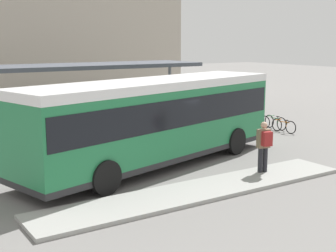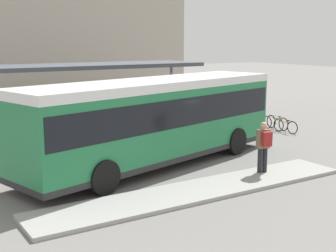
{
  "view_description": "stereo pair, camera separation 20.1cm",
  "coord_description": "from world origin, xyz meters",
  "px_view_note": "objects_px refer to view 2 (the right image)",
  "views": [
    {
      "loc": [
        -8.8,
        -14.36,
        4.58
      ],
      "look_at": [
        0.56,
        0.0,
        1.43
      ],
      "focal_mm": 50.0,
      "sensor_mm": 36.0,
      "label": 1
    },
    {
      "loc": [
        -8.63,
        -14.47,
        4.58
      ],
      "look_at": [
        0.56,
        0.0,
        1.43
      ],
      "focal_mm": 50.0,
      "sensor_mm": 36.0,
      "label": 2
    }
  ],
  "objects_px": {
    "pedestrian_waiting": "(264,144)",
    "potted_planter_near_shelter": "(104,134)",
    "bicycle_orange": "(285,126)",
    "bicycle_green": "(277,123)",
    "city_bus": "(155,116)",
    "bicycle_red": "(261,121)"
  },
  "relations": [
    {
      "from": "city_bus",
      "to": "bicycle_green",
      "type": "xyz_separation_m",
      "value": [
        9.01,
        2.71,
        -1.5
      ]
    },
    {
      "from": "bicycle_orange",
      "to": "bicycle_green",
      "type": "xyz_separation_m",
      "value": [
        0.32,
        0.88,
        0.02
      ]
    },
    {
      "from": "bicycle_orange",
      "to": "potted_planter_near_shelter",
      "type": "xyz_separation_m",
      "value": [
        -9.36,
        1.22,
        0.42
      ]
    },
    {
      "from": "pedestrian_waiting",
      "to": "potted_planter_near_shelter",
      "type": "bearing_deg",
      "value": 38.66
    },
    {
      "from": "city_bus",
      "to": "potted_planter_near_shelter",
      "type": "distance_m",
      "value": 3.31
    },
    {
      "from": "city_bus",
      "to": "bicycle_red",
      "type": "xyz_separation_m",
      "value": [
        8.69,
        3.59,
        -1.5
      ]
    },
    {
      "from": "city_bus",
      "to": "bicycle_orange",
      "type": "distance_m",
      "value": 9.01
    },
    {
      "from": "bicycle_red",
      "to": "potted_planter_near_shelter",
      "type": "height_order",
      "value": "potted_planter_near_shelter"
    },
    {
      "from": "bicycle_orange",
      "to": "bicycle_green",
      "type": "bearing_deg",
      "value": -22.75
    },
    {
      "from": "bicycle_green",
      "to": "bicycle_red",
      "type": "relative_size",
      "value": 1.01
    },
    {
      "from": "city_bus",
      "to": "bicycle_red",
      "type": "distance_m",
      "value": 9.52
    },
    {
      "from": "pedestrian_waiting",
      "to": "bicycle_red",
      "type": "relative_size",
      "value": 1.08
    },
    {
      "from": "city_bus",
      "to": "bicycle_green",
      "type": "distance_m",
      "value": 9.53
    },
    {
      "from": "pedestrian_waiting",
      "to": "potted_planter_near_shelter",
      "type": "height_order",
      "value": "pedestrian_waiting"
    },
    {
      "from": "pedestrian_waiting",
      "to": "bicycle_orange",
      "type": "height_order",
      "value": "pedestrian_waiting"
    },
    {
      "from": "bicycle_green",
      "to": "potted_planter_near_shelter",
      "type": "bearing_deg",
      "value": 92.02
    },
    {
      "from": "bicycle_orange",
      "to": "potted_planter_near_shelter",
      "type": "height_order",
      "value": "potted_planter_near_shelter"
    },
    {
      "from": "bicycle_orange",
      "to": "bicycle_red",
      "type": "height_order",
      "value": "bicycle_red"
    },
    {
      "from": "bicycle_orange",
      "to": "bicycle_red",
      "type": "distance_m",
      "value": 1.76
    },
    {
      "from": "city_bus",
      "to": "potted_planter_near_shelter",
      "type": "xyz_separation_m",
      "value": [
        -0.66,
        3.05,
        -1.1
      ]
    },
    {
      "from": "bicycle_red",
      "to": "potted_planter_near_shelter",
      "type": "relative_size",
      "value": 1.11
    },
    {
      "from": "bicycle_green",
      "to": "bicycle_red",
      "type": "bearing_deg",
      "value": 24.4
    }
  ]
}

